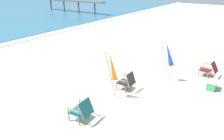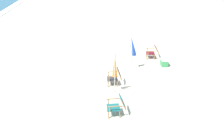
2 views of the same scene
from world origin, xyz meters
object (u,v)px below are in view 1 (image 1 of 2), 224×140
(beach_chair_far_center, at_px, (82,110))
(umbrella_furled_orange, at_px, (112,67))
(beach_chair_back_left, at_px, (209,69))
(beach_chair_front_left, at_px, (127,81))
(umbrella_furled_blue, at_px, (169,54))
(cooler_box, at_px, (212,85))

(beach_chair_far_center, relative_size, umbrella_furled_orange, 0.39)
(beach_chair_back_left, height_order, beach_chair_front_left, beach_chair_front_left)
(beach_chair_front_left, height_order, umbrella_furled_blue, umbrella_furled_blue)
(beach_chair_back_left, relative_size, beach_chair_front_left, 1.00)
(umbrella_furled_orange, bearing_deg, beach_chair_front_left, -6.87)
(beach_chair_far_center, distance_m, umbrella_furled_orange, 1.90)
(beach_chair_back_left, bearing_deg, umbrella_furled_blue, 137.39)
(beach_chair_back_left, xyz_separation_m, umbrella_furled_orange, (-4.25, 2.65, 0.92))
(beach_chair_back_left, bearing_deg, cooler_box, -163.38)
(umbrella_furled_blue, relative_size, cooler_box, 4.12)
(cooler_box, bearing_deg, umbrella_furled_blue, 102.53)
(beach_chair_front_left, bearing_deg, umbrella_furled_orange, 173.13)
(beach_chair_far_center, bearing_deg, umbrella_furled_blue, -15.42)
(umbrella_furled_orange, relative_size, cooler_box, 4.21)
(beach_chair_far_center, xyz_separation_m, beach_chair_back_left, (5.91, -2.68, -0.01))
(beach_chair_far_center, distance_m, cooler_box, 5.60)
(beach_chair_far_center, xyz_separation_m, umbrella_furled_orange, (1.66, -0.03, 0.92))
(beach_chair_front_left, bearing_deg, umbrella_furled_blue, -31.42)
(umbrella_furled_orange, distance_m, cooler_box, 4.42)
(beach_chair_far_center, height_order, beach_chair_front_left, beach_chair_front_left)
(beach_chair_back_left, height_order, umbrella_furled_blue, umbrella_furled_blue)
(umbrella_furled_blue, bearing_deg, umbrella_furled_orange, 156.31)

